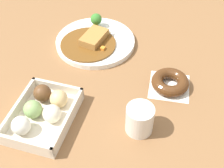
{
  "coord_description": "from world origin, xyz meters",
  "views": [
    {
      "loc": [
        0.64,
        0.24,
        0.67
      ],
      "look_at": [
        0.03,
        0.06,
        0.03
      ],
      "focal_mm": 49.45,
      "sensor_mm": 36.0,
      "label": 1
    }
  ],
  "objects_px": {
    "curry_plate": "(95,41)",
    "coffee_mug": "(140,119)",
    "donut_box": "(42,112)",
    "chocolate_ring_donut": "(170,82)"
  },
  "relations": [
    {
      "from": "curry_plate",
      "to": "coffee_mug",
      "type": "height_order",
      "value": "coffee_mug"
    },
    {
      "from": "curry_plate",
      "to": "coffee_mug",
      "type": "relative_size",
      "value": 3.38
    },
    {
      "from": "curry_plate",
      "to": "coffee_mug",
      "type": "bearing_deg",
      "value": 36.35
    },
    {
      "from": "curry_plate",
      "to": "chocolate_ring_donut",
      "type": "bearing_deg",
      "value": 64.83
    },
    {
      "from": "coffee_mug",
      "to": "donut_box",
      "type": "bearing_deg",
      "value": -81.49
    },
    {
      "from": "curry_plate",
      "to": "coffee_mug",
      "type": "xyz_separation_m",
      "value": [
        0.31,
        0.23,
        0.03
      ]
    },
    {
      "from": "donut_box",
      "to": "coffee_mug",
      "type": "relative_size",
      "value": 2.63
    },
    {
      "from": "chocolate_ring_donut",
      "to": "coffee_mug",
      "type": "relative_size",
      "value": 1.61
    },
    {
      "from": "coffee_mug",
      "to": "curry_plate",
      "type": "bearing_deg",
      "value": -143.65
    },
    {
      "from": "curry_plate",
      "to": "donut_box",
      "type": "relative_size",
      "value": 1.29
    }
  ]
}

